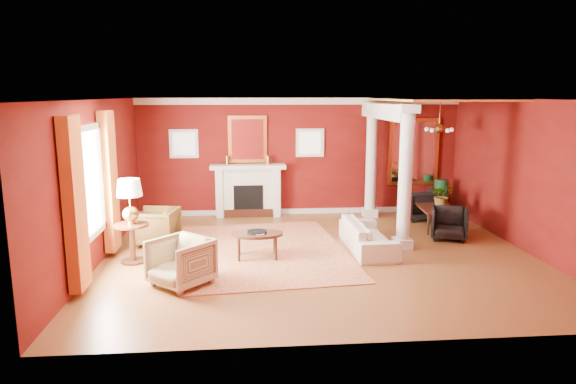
{
  "coord_description": "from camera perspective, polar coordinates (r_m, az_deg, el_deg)",
  "views": [
    {
      "loc": [
        -1.37,
        -9.21,
        2.99
      ],
      "look_at": [
        -0.56,
        0.39,
        1.15
      ],
      "focal_mm": 32.0,
      "sensor_mm": 36.0,
      "label": 1
    }
  ],
  "objects": [
    {
      "name": "dining_table",
      "position": [
        12.1,
        16.23,
        -2.04
      ],
      "size": [
        0.62,
        1.43,
        0.78
      ],
      "primitive_type": "imported",
      "rotation": [
        0.0,
        0.0,
        1.48
      ],
      "color": "black",
      "rests_on": "ground"
    },
    {
      "name": "room_shell",
      "position": [
        9.36,
        3.62,
        4.83
      ],
      "size": [
        8.04,
        7.04,
        2.92
      ],
      "color": "maroon",
      "rests_on": "ground"
    },
    {
      "name": "column_back",
      "position": [
        12.68,
        9.23,
        3.6
      ],
      "size": [
        0.36,
        0.36,
        2.8
      ],
      "color": "silver",
      "rests_on": "ground"
    },
    {
      "name": "fireplace",
      "position": [
        12.74,
        -4.43,
        0.18
      ],
      "size": [
        1.85,
        0.42,
        1.29
      ],
      "color": "silver",
      "rests_on": "ground"
    },
    {
      "name": "sofa",
      "position": [
        10.11,
        8.9,
        -4.29
      ],
      "size": [
        0.6,
        1.94,
        0.75
      ],
      "primitive_type": "imported",
      "rotation": [
        0.0,
        0.0,
        1.59
      ],
      "color": "#EEE2C8",
      "rests_on": "ground"
    },
    {
      "name": "header_beam",
      "position": [
        11.53,
        10.74,
        8.79
      ],
      "size": [
        0.3,
        3.2,
        0.32
      ],
      "primitive_type": "cube",
      "color": "silver",
      "rests_on": "column_front"
    },
    {
      "name": "armchair_leopard",
      "position": [
        10.66,
        -14.45,
        -3.55
      ],
      "size": [
        0.87,
        0.92,
        0.82
      ],
      "primitive_type": "imported",
      "rotation": [
        0.0,
        0.0,
        -1.75
      ],
      "color": "black",
      "rests_on": "ground"
    },
    {
      "name": "overmantel_mirror",
      "position": [
        12.71,
        -4.52,
        5.87
      ],
      "size": [
        0.95,
        0.07,
        1.15
      ],
      "color": "gold",
      "rests_on": "fireplace"
    },
    {
      "name": "chandelier",
      "position": [
        11.83,
        16.46,
        6.78
      ],
      "size": [
        0.6,
        0.62,
        0.75
      ],
      "color": "olive",
      "rests_on": "room_shell"
    },
    {
      "name": "coffee_book",
      "position": [
        9.37,
        -3.67,
        -4.03
      ],
      "size": [
        0.16,
        0.02,
        0.22
      ],
      "primitive_type": "imported",
      "rotation": [
        0.0,
        0.0,
        0.03
      ],
      "color": "black",
      "rests_on": "coffee_table"
    },
    {
      "name": "side_table",
      "position": [
        9.51,
        -17.11,
        -1.56
      ],
      "size": [
        0.61,
        0.61,
        1.53
      ],
      "rotation": [
        0.0,
        0.0,
        -0.31
      ],
      "color": "black",
      "rests_on": "ground"
    },
    {
      "name": "amber_ceiling",
      "position": [
        11.74,
        16.48,
        9.8
      ],
      "size": [
        2.3,
        3.4,
        0.04
      ],
      "primitive_type": "cube",
      "color": "#ECA345",
      "rests_on": "room_shell"
    },
    {
      "name": "green_urn",
      "position": [
        13.4,
        16.58,
        -0.96
      ],
      "size": [
        0.38,
        0.38,
        0.91
      ],
      "color": "#143E20",
      "rests_on": "ground"
    },
    {
      "name": "column_front",
      "position": [
        10.11,
        12.91,
        1.65
      ],
      "size": [
        0.36,
        0.36,
        2.8
      ],
      "color": "silver",
      "rests_on": "ground"
    },
    {
      "name": "flank_window_left",
      "position": [
        12.81,
        -11.49,
        5.28
      ],
      "size": [
        0.7,
        0.07,
        0.7
      ],
      "color": "silver",
      "rests_on": "room_shell"
    },
    {
      "name": "base_trim",
      "position": [
        13.07,
        1.31,
        -2.13
      ],
      "size": [
        8.0,
        0.08,
        0.12
      ],
      "primitive_type": "cube",
      "color": "silver",
      "rests_on": "ground"
    },
    {
      "name": "dining_chair_near",
      "position": [
        11.24,
        17.48,
        -3.18
      ],
      "size": [
        0.9,
        0.87,
        0.73
      ],
      "primitive_type": "imported",
      "rotation": [
        0.0,
        0.0,
        -0.34
      ],
      "color": "black",
      "rests_on": "ground"
    },
    {
      "name": "flank_window_right",
      "position": [
        12.83,
        2.46,
        5.49
      ],
      "size": [
        0.7,
        0.07,
        0.7
      ],
      "color": "silver",
      "rests_on": "room_shell"
    },
    {
      "name": "left_window",
      "position": [
        9.11,
        -20.85,
        0.19
      ],
      "size": [
        0.21,
        2.55,
        2.6
      ],
      "color": "white",
      "rests_on": "room_shell"
    },
    {
      "name": "dining_mirror",
      "position": [
        13.44,
        13.77,
        4.36
      ],
      "size": [
        1.3,
        0.07,
        1.7
      ],
      "color": "gold",
      "rests_on": "room_shell"
    },
    {
      "name": "dining_chair_far",
      "position": [
        12.82,
        14.44,
        -1.16
      ],
      "size": [
        0.84,
        0.79,
        0.81
      ],
      "primitive_type": "imported",
      "rotation": [
        0.0,
        0.0,
        3.21
      ],
      "color": "black",
      "rests_on": "ground"
    },
    {
      "name": "armchair_stripe",
      "position": [
        8.32,
        -11.84,
        -7.4
      ],
      "size": [
        1.12,
        1.12,
        0.84
      ],
      "primitive_type": "imported",
      "rotation": [
        0.0,
        0.0,
        -0.75
      ],
      "color": "tan",
      "rests_on": "ground"
    },
    {
      "name": "rug",
      "position": [
        10.01,
        -2.78,
        -6.53
      ],
      "size": [
        3.49,
        4.42,
        0.02
      ],
      "primitive_type": "cube",
      "rotation": [
        0.0,
        0.0,
        0.09
      ],
      "color": "maroon",
      "rests_on": "ground"
    },
    {
      "name": "crown_trim",
      "position": [
        12.74,
        1.36,
        10.05
      ],
      "size": [
        8.0,
        0.08,
        0.16
      ],
      "primitive_type": "cube",
      "color": "silver",
      "rests_on": "room_shell"
    },
    {
      "name": "coffee_table",
      "position": [
        9.48,
        -3.46,
        -4.81
      ],
      "size": [
        0.96,
        0.96,
        0.48
      ],
      "rotation": [
        0.0,
        0.0,
        0.07
      ],
      "color": "black",
      "rests_on": "ground"
    },
    {
      "name": "ground",
      "position": [
        9.78,
        3.48,
        -7.01
      ],
      "size": [
        8.0,
        8.0,
        0.0
      ],
      "primitive_type": "plane",
      "color": "brown",
      "rests_on": "ground"
    },
    {
      "name": "potted_plant",
      "position": [
        11.94,
        16.81,
        0.7
      ],
      "size": [
        0.5,
        0.55,
        0.42
      ],
      "primitive_type": "imported",
      "rotation": [
        0.0,
        0.0,
        -0.01
      ],
      "color": "#26591E",
      "rests_on": "dining_table"
    }
  ]
}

